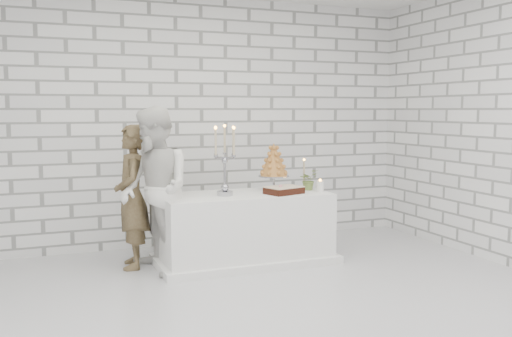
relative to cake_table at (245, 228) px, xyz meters
name	(u,v)px	position (x,y,z in m)	size (l,w,h in m)	color
ground	(251,312)	(-0.48, -1.44, -0.38)	(6.00, 5.00, 0.01)	silver
wall_back	(177,122)	(-0.48, 1.06, 1.12)	(6.00, 0.01, 3.00)	white
wall_front	(486,148)	(-0.48, -3.94, 1.12)	(6.00, 0.01, 3.00)	white
cake_table	(245,228)	(0.00, 0.00, 0.00)	(1.80, 0.80, 0.75)	white
groom	(132,197)	(-1.16, 0.24, 0.37)	(0.55, 0.36, 1.50)	brown
bride	(155,190)	(-0.98, -0.05, 0.47)	(0.82, 0.64, 1.69)	white
candelabra	(225,160)	(-0.24, -0.05, 0.75)	(0.30, 0.30, 0.75)	#A3A3AD
croquembouche	(274,167)	(0.39, 0.12, 0.64)	(0.34, 0.34, 0.53)	#995B23
chocolate_cake	(284,190)	(0.38, -0.17, 0.42)	(0.37, 0.27, 0.08)	black
pillar_candle	(320,186)	(0.81, -0.18, 0.44)	(0.08, 0.08, 0.12)	white
extra_taper	(304,175)	(0.77, 0.13, 0.54)	(0.06, 0.06, 0.32)	#C1AF8B
flowers	(308,180)	(0.76, 0.00, 0.49)	(0.21, 0.18, 0.23)	#5A7734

